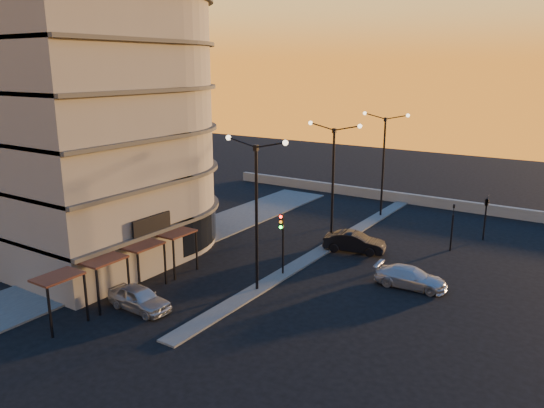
% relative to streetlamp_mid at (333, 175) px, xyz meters
% --- Properties ---
extents(ground, '(120.00, 120.00, 0.00)m').
position_rel_streetlamp_mid_xyz_m(ground, '(0.00, -10.00, -5.59)').
color(ground, black).
rests_on(ground, ground).
extents(sidewalk_west, '(5.00, 40.00, 0.12)m').
position_rel_streetlamp_mid_xyz_m(sidewalk_west, '(-10.50, -6.00, -5.53)').
color(sidewalk_west, '#474744').
rests_on(sidewalk_west, ground).
extents(median, '(1.20, 36.00, 0.12)m').
position_rel_streetlamp_mid_xyz_m(median, '(0.00, 0.00, -5.53)').
color(median, '#474744').
rests_on(median, ground).
extents(parapet, '(44.00, 0.50, 1.00)m').
position_rel_streetlamp_mid_xyz_m(parapet, '(2.00, 16.00, -5.09)').
color(parapet, slate).
rests_on(parapet, ground).
extents(building, '(14.35, 17.08, 25.00)m').
position_rel_streetlamp_mid_xyz_m(building, '(-14.00, -9.97, 6.32)').
color(building, slate).
rests_on(building, ground).
extents(streetlamp_near, '(4.32, 0.32, 9.51)m').
position_rel_streetlamp_mid_xyz_m(streetlamp_near, '(0.00, -10.00, 0.00)').
color(streetlamp_near, black).
rests_on(streetlamp_near, ground).
extents(streetlamp_mid, '(4.32, 0.32, 9.51)m').
position_rel_streetlamp_mid_xyz_m(streetlamp_mid, '(0.00, 0.00, 0.00)').
color(streetlamp_mid, black).
rests_on(streetlamp_mid, ground).
extents(streetlamp_far, '(4.32, 0.32, 9.51)m').
position_rel_streetlamp_mid_xyz_m(streetlamp_far, '(0.00, 10.00, 0.00)').
color(streetlamp_far, black).
rests_on(streetlamp_far, ground).
extents(traffic_light_main, '(0.28, 0.44, 4.25)m').
position_rel_streetlamp_mid_xyz_m(traffic_light_main, '(0.00, -7.13, -2.70)').
color(traffic_light_main, black).
rests_on(traffic_light_main, ground).
extents(signal_east_a, '(0.13, 0.16, 3.60)m').
position_rel_streetlamp_mid_xyz_m(signal_east_a, '(8.00, 4.00, -3.66)').
color(signal_east_a, black).
rests_on(signal_east_a, ground).
extents(signal_east_b, '(0.42, 1.99, 3.60)m').
position_rel_streetlamp_mid_xyz_m(signal_east_b, '(9.50, 8.00, -2.49)').
color(signal_east_b, black).
rests_on(signal_east_b, ground).
extents(car_hatchback, '(4.16, 1.81, 1.40)m').
position_rel_streetlamp_mid_xyz_m(car_hatchback, '(-4.08, -15.86, -4.89)').
color(car_hatchback, '#A1A4A9').
rests_on(car_hatchback, ground).
extents(car_sedan, '(4.77, 2.54, 1.49)m').
position_rel_streetlamp_mid_xyz_m(car_sedan, '(2.05, -0.21, -4.85)').
color(car_sedan, black).
rests_on(car_sedan, ground).
extents(car_wagon, '(4.59, 2.13, 1.30)m').
position_rel_streetlamp_mid_xyz_m(car_wagon, '(7.77, -4.29, -4.94)').
color(car_wagon, '#B4B6BD').
rests_on(car_wagon, ground).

